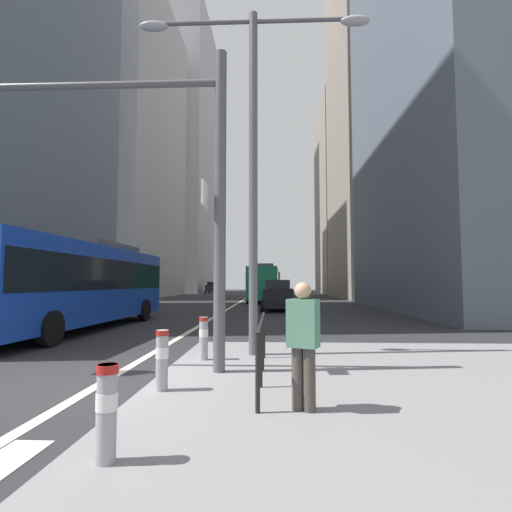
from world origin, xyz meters
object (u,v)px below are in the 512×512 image
object	(u,v)px
city_bus_blue_oncoming	(79,281)
bollard_right	(162,357)
car_receding_far	(278,288)
car_receding_near	(277,295)
street_lamp_post	(253,131)
bollard_back	(204,336)
car_oncoming_mid	(213,287)
city_bus_red_receding	(264,282)
bollard_left	(107,408)
traffic_signal_gantry	(115,158)
pedestrian_walking	(303,339)
city_bus_red_distant	(271,282)

from	to	relation	value
city_bus_blue_oncoming	bollard_right	distance (m)	10.23
car_receding_far	car_receding_near	bearing A→B (deg)	-90.83
street_lamp_post	bollard_right	xyz separation A→B (m)	(-1.22, -3.00, -4.64)
city_bus_blue_oncoming	bollard_back	world-z (taller)	city_bus_blue_oncoming
street_lamp_post	bollard_back	distance (m)	4.79
car_oncoming_mid	car_receding_far	xyz separation A→B (m)	(10.98, -0.94, 0.00)
city_bus_blue_oncoming	street_lamp_post	distance (m)	9.39
city_bus_blue_oncoming	city_bus_red_receding	size ratio (longest dim) A/B	1.07
city_bus_red_receding	car_receding_far	xyz separation A→B (m)	(1.61, 28.71, -0.85)
city_bus_blue_oncoming	bollard_back	size ratio (longest dim) A/B	13.08
bollard_left	bollard_right	distance (m)	2.36
car_oncoming_mid	street_lamp_post	size ratio (longest dim) A/B	0.51
city_bus_red_receding	street_lamp_post	xyz separation A→B (m)	(0.31, -27.72, 3.45)
city_bus_red_receding	bollard_back	world-z (taller)	city_bus_red_receding
city_bus_blue_oncoming	car_oncoming_mid	bearing A→B (deg)	93.19
street_lamp_post	bollard_left	bearing A→B (deg)	-101.21
car_oncoming_mid	bollard_back	distance (m)	58.64
bollard_left	bollard_back	xyz separation A→B (m)	(0.05, 4.73, 0.01)
bollard_left	bollard_right	size ratio (longest dim) A/B	0.97
traffic_signal_gantry	bollard_back	world-z (taller)	traffic_signal_gantry
city_bus_blue_oncoming	car_receding_far	world-z (taller)	city_bus_blue_oncoming
car_receding_near	street_lamp_post	world-z (taller)	street_lamp_post
city_bus_red_receding	bollard_left	world-z (taller)	city_bus_red_receding
traffic_signal_gantry	car_receding_far	bearing A→B (deg)	86.23
traffic_signal_gantry	street_lamp_post	world-z (taller)	street_lamp_post
car_oncoming_mid	car_receding_far	size ratio (longest dim) A/B	0.91
city_bus_blue_oncoming	city_bus_red_receding	world-z (taller)	same
car_receding_near	pedestrian_walking	xyz separation A→B (m)	(0.10, -20.05, 0.05)
city_bus_red_distant	car_receding_near	size ratio (longest dim) A/B	2.39
city_bus_blue_oncoming	pedestrian_walking	xyz separation A→B (m)	(7.61, -9.34, -0.80)
car_receding_far	bollard_back	world-z (taller)	car_receding_far
car_receding_near	street_lamp_post	xyz separation A→B (m)	(-0.72, -16.21, 4.29)
traffic_signal_gantry	pedestrian_walking	size ratio (longest dim) A/B	3.74
city_bus_red_receding	car_oncoming_mid	bearing A→B (deg)	107.53
traffic_signal_gantry	street_lamp_post	size ratio (longest dim) A/B	0.75
city_bus_red_receding	bollard_right	xyz separation A→B (m)	(-0.91, -30.72, -1.19)
city_bus_blue_oncoming	traffic_signal_gantry	bearing A→B (deg)	-59.61
city_bus_red_receding	street_lamp_post	size ratio (longest dim) A/B	1.36
city_bus_red_receding	city_bus_red_distant	bearing A→B (deg)	88.20
city_bus_blue_oncoming	city_bus_red_receding	bearing A→B (deg)	73.76
bollard_back	traffic_signal_gantry	bearing A→B (deg)	-143.76
city_bus_red_receding	bollard_right	bearing A→B (deg)	-91.70
city_bus_red_receding	car_receding_near	size ratio (longest dim) A/B	2.38
city_bus_red_distant	bollard_right	distance (m)	47.90
city_bus_red_distant	bollard_right	size ratio (longest dim) A/B	12.24
car_receding_near	car_receding_far	distance (m)	40.22
city_bus_red_receding	car_receding_far	world-z (taller)	city_bus_red_receding
city_bus_red_receding	car_receding_near	xyz separation A→B (m)	(1.03, -11.51, -0.84)
car_oncoming_mid	car_receding_far	world-z (taller)	same
bollard_back	pedestrian_walking	bearing A→B (deg)	-60.22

